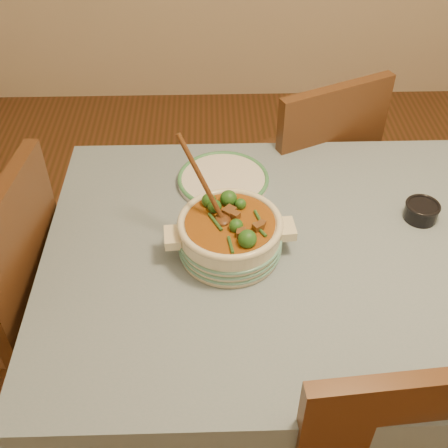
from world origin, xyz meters
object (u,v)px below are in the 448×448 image
at_px(condiment_bowl, 422,210).
at_px(chair_left, 0,295).
at_px(dining_table, 335,271).
at_px(white_plate, 223,179).
at_px(stew_casserole, 230,233).
at_px(chair_far, 309,168).

bearing_deg(condiment_bowl, chair_left, -175.66).
bearing_deg(dining_table, white_plate, 135.52).
distance_m(stew_casserole, chair_far, 0.81).
bearing_deg(white_plate, chair_left, -157.65).
height_order(stew_casserole, condiment_bowl, stew_casserole).
distance_m(chair_far, chair_left, 1.23).
distance_m(dining_table, chair_left, 1.02).
height_order(stew_casserole, chair_left, stew_casserole).
height_order(condiment_bowl, chair_left, chair_left).
bearing_deg(dining_table, stew_casserole, -179.87).
xyz_separation_m(chair_far, chair_left, (-1.05, -0.65, 0.02)).
bearing_deg(chair_left, chair_far, 128.71).
relative_size(condiment_bowl, chair_left, 0.12).
bearing_deg(condiment_bowl, stew_casserole, -167.58).
bearing_deg(dining_table, condiment_bowl, 25.35).
xyz_separation_m(dining_table, condiment_bowl, (0.27, 0.13, 0.12)).
relative_size(white_plate, chair_left, 0.33).
bearing_deg(condiment_bowl, chair_far, 113.21).
bearing_deg(chair_far, dining_table, 62.81).
distance_m(stew_casserole, chair_left, 0.76).
bearing_deg(chair_far, chair_left, 7.19).
bearing_deg(white_plate, stew_casserole, -88.22).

